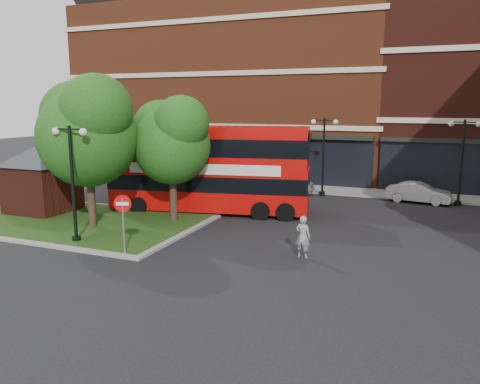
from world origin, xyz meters
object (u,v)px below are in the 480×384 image
at_px(bus, 209,163).
at_px(car_silver, 282,182).
at_px(woman, 303,237).
at_px(car_white, 419,193).

bearing_deg(bus, car_silver, 61.88).
xyz_separation_m(woman, car_silver, (-4.62, 12.51, -0.11)).
distance_m(car_silver, car_white, 8.52).
height_order(car_silver, car_white, car_silver).
bearing_deg(car_silver, woman, -164.64).
distance_m(woman, car_white, 13.22).
bearing_deg(car_white, car_silver, 98.05).
relative_size(bus, car_silver, 2.59).
relative_size(car_silver, car_white, 1.16).
bearing_deg(bus, car_white, 22.18).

